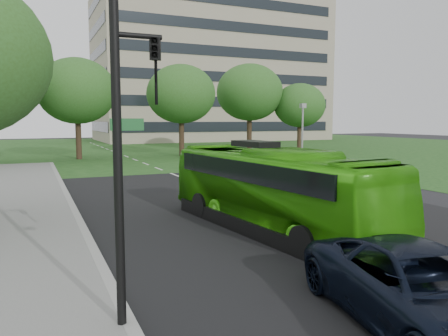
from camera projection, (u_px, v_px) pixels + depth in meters
name	position (u px, v px, depth m)	size (l,w,h in m)	color
ground	(291.00, 220.00, 15.81)	(160.00, 160.00, 0.00)	black
street_surfaces	(139.00, 163.00, 36.34)	(120.00, 120.00, 0.15)	black
office_building	(210.00, 71.00, 79.59)	(40.10, 20.10, 25.00)	gray
tree_park_b	(77.00, 91.00, 39.39)	(7.00, 7.00, 9.18)	black
tree_park_c	(181.00, 94.00, 42.84)	(6.79, 6.79, 9.02)	black
tree_park_d	(250.00, 93.00, 48.54)	(7.41, 7.41, 9.80)	black
tree_park_e	(300.00, 105.00, 48.98)	(5.77, 5.77, 7.69)	black
bus	(271.00, 189.00, 14.24)	(2.26, 9.66, 2.69)	#38A710
sedan	(258.00, 166.00, 26.42)	(1.74, 4.98, 1.64)	#B9BABE
suv	(422.00, 289.00, 7.45)	(2.38, 5.16, 1.43)	black
traffic_light	(128.00, 142.00, 7.17)	(0.90, 0.28, 5.51)	black
camera_pole	(302.00, 127.00, 32.43)	(0.50, 0.47, 4.81)	gray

